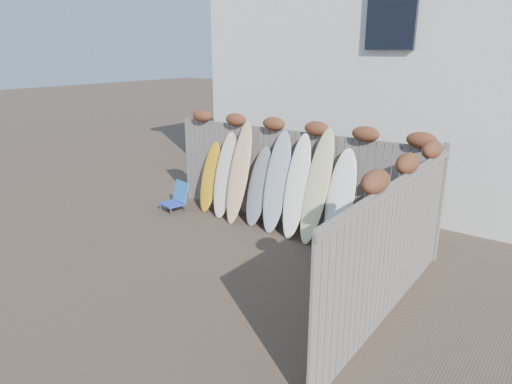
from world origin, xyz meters
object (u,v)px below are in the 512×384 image
Objects in this scene: beach_chair at (177,198)px; surfboard_0 at (210,177)px; wooden_crate at (384,266)px; lattice_panel at (401,234)px.

surfboard_0 is at bearing 40.82° from beach_chair.
wooden_crate is 0.57m from lattice_panel.
beach_chair is 5.40m from lattice_panel.
beach_chair is 0.94× the size of wooden_crate.
lattice_panel is at bearing 42.44° from wooden_crate.
surfboard_0 is (-4.59, 1.12, 0.43)m from wooden_crate.
lattice_panel is 4.85m from surfboard_0.
lattice_panel is 1.08× the size of surfboard_0.
surfboard_0 reaches higher than beach_chair.
beach_chair is at bearing -139.07° from surfboard_0.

